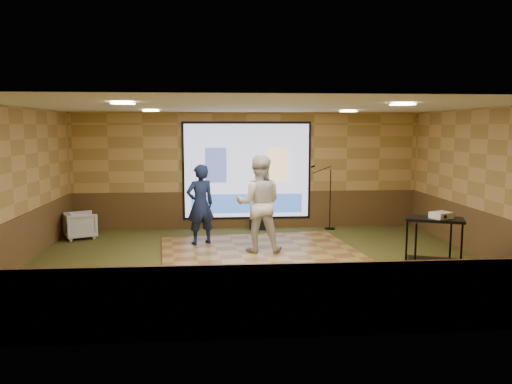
{
  "coord_description": "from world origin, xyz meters",
  "views": [
    {
      "loc": [
        -0.78,
        -9.38,
        2.59
      ],
      "look_at": [
        0.02,
        0.68,
        1.3
      ],
      "focal_mm": 35.0,
      "sensor_mm": 36.0,
      "label": 1
    }
  ],
  "objects": [
    {
      "name": "ground",
      "position": [
        0.0,
        0.0,
        0.0
      ],
      "size": [
        9.0,
        9.0,
        0.0
      ],
      "primitive_type": "plane",
      "color": "#2C3618",
      "rests_on": "ground"
    },
    {
      "name": "av_table",
      "position": [
        3.04,
        -1.01,
        0.73
      ],
      "size": [
        0.98,
        0.51,
        1.03
      ],
      "rotation": [
        0.0,
        0.0,
        -0.37
      ],
      "color": "black",
      "rests_on": "ground"
    },
    {
      "name": "room_shell",
      "position": [
        0.0,
        0.0,
        2.09
      ],
      "size": [
        9.04,
        7.04,
        3.02
      ],
      "color": "tan",
      "rests_on": "ground"
    },
    {
      "name": "dance_floor",
      "position": [
        0.1,
        0.98,
        0.01
      ],
      "size": [
        4.39,
        3.54,
        0.03
      ],
      "primitive_type": "cube",
      "rotation": [
        0.0,
        0.0,
        0.11
      ],
      "color": "olive",
      "rests_on": "ground"
    },
    {
      "name": "downlight_se",
      "position": [
        2.2,
        -1.5,
        2.97
      ],
      "size": [
        0.32,
        0.32,
        0.02
      ],
      "primitive_type": "cube",
      "color": "#FFEABF",
      "rests_on": "room_shell"
    },
    {
      "name": "mic_stand",
      "position": [
        2.07,
        3.11,
        0.49
      ],
      "size": [
        0.65,
        0.27,
        1.67
      ],
      "rotation": [
        0.0,
        0.0,
        -0.02
      ],
      "color": "black",
      "rests_on": "ground"
    },
    {
      "name": "wainscot_left",
      "position": [
        -4.48,
        0.0,
        0.47
      ],
      "size": [
        0.04,
        7.0,
        0.95
      ],
      "primitive_type": "cube",
      "color": "#513A1B",
      "rests_on": "ground"
    },
    {
      "name": "projector",
      "position": [
        3.13,
        -1.07,
        1.08
      ],
      "size": [
        0.41,
        0.38,
        0.11
      ],
      "primitive_type": "cube",
      "rotation": [
        0.0,
        0.0,
        0.4
      ],
      "color": "silver",
      "rests_on": "av_table"
    },
    {
      "name": "player_left",
      "position": [
        -1.15,
        1.59,
        0.92
      ],
      "size": [
        0.77,
        0.66,
        1.78
      ],
      "primitive_type": "imported",
      "rotation": [
        0.0,
        0.0,
        3.58
      ],
      "color": "#121B3B",
      "rests_on": "dance_floor"
    },
    {
      "name": "duffel_bag",
      "position": [
        0.28,
        3.24,
        0.14
      ],
      "size": [
        0.47,
        0.34,
        0.27
      ],
      "primitive_type": "cube",
      "rotation": [
        0.0,
        0.0,
        -0.1
      ],
      "color": "black",
      "rests_on": "ground"
    },
    {
      "name": "banquet_chair",
      "position": [
        -4.0,
        2.49,
        0.31
      ],
      "size": [
        0.9,
        0.9,
        0.63
      ],
      "primitive_type": "imported",
      "rotation": [
        0.0,
        0.0,
        2.0
      ],
      "color": "gray",
      "rests_on": "ground"
    },
    {
      "name": "wainscot_back",
      "position": [
        0.0,
        3.48,
        0.47
      ],
      "size": [
        9.0,
        0.04,
        0.95
      ],
      "primitive_type": "cube",
      "color": "#513A1B",
      "rests_on": "ground"
    },
    {
      "name": "wainscot_right",
      "position": [
        4.48,
        0.0,
        0.47
      ],
      "size": [
        0.04,
        7.0,
        0.95
      ],
      "primitive_type": "cube",
      "color": "#513A1B",
      "rests_on": "ground"
    },
    {
      "name": "player_right",
      "position": [
        0.09,
        0.82,
        1.03
      ],
      "size": [
        1.04,
        0.84,
        2.01
      ],
      "primitive_type": "imported",
      "rotation": [
        0.0,
        0.0,
        3.06
      ],
      "color": "beige",
      "rests_on": "dance_floor"
    },
    {
      "name": "downlight_ne",
      "position": [
        2.2,
        1.8,
        2.97
      ],
      "size": [
        0.32,
        0.32,
        0.02
      ],
      "primitive_type": "cube",
      "color": "#FFEABF",
      "rests_on": "room_shell"
    },
    {
      "name": "projector_screen",
      "position": [
        0.0,
        3.44,
        1.47
      ],
      "size": [
        3.32,
        0.06,
        2.52
      ],
      "color": "black",
      "rests_on": "room_shell"
    },
    {
      "name": "downlight_nw",
      "position": [
        -2.2,
        1.8,
        2.97
      ],
      "size": [
        0.32,
        0.32,
        0.02
      ],
      "primitive_type": "cube",
      "color": "#FFEABF",
      "rests_on": "room_shell"
    },
    {
      "name": "wainscot_front",
      "position": [
        0.0,
        -3.48,
        0.47
      ],
      "size": [
        9.0,
        0.04,
        0.95
      ],
      "primitive_type": "cube",
      "color": "#513A1B",
      "rests_on": "ground"
    },
    {
      "name": "downlight_sw",
      "position": [
        -2.2,
        -1.5,
        2.97
      ],
      "size": [
        0.32,
        0.32,
        0.02
      ],
      "primitive_type": "cube",
      "color": "#FFEABF",
      "rests_on": "room_shell"
    }
  ]
}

